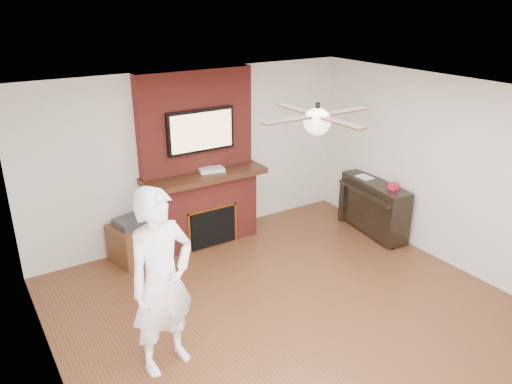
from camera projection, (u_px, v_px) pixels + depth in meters
room_shell at (312, 225)px, 5.08m from camera, size 5.36×5.86×2.86m
fireplace at (201, 177)px, 7.18m from camera, size 1.78×0.64×2.50m
tv at (201, 131)px, 6.89m from camera, size 1.00×0.08×0.60m
ceiling_fan at (317, 121)px, 4.68m from camera, size 1.21×1.21×0.31m
person at (162, 282)px, 4.65m from camera, size 0.77×0.59×1.87m
side_table at (134, 241)px, 6.84m from camera, size 0.66×0.66×0.63m
piano at (374, 206)px, 7.59m from camera, size 0.62×1.29×0.91m
cable_box at (211, 170)px, 7.12m from camera, size 0.39×0.27×0.05m
candle_orange at (197, 244)px, 7.26m from camera, size 0.07×0.07×0.11m
candle_green at (205, 241)px, 7.36m from camera, size 0.08×0.08×0.09m
candle_cream at (219, 239)px, 7.41m from camera, size 0.09×0.09×0.10m
candle_blue at (217, 239)px, 7.44m from camera, size 0.06×0.06×0.08m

